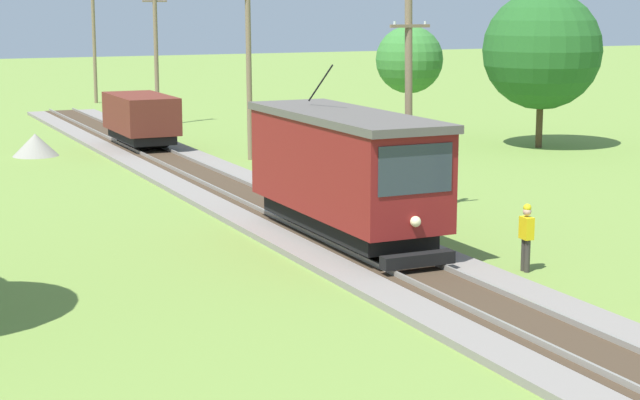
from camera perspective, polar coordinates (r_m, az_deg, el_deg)
red_tram at (r=29.74m, az=1.35°, el=1.67°), size 2.60×8.54×4.79m
freight_car at (r=49.94m, az=-9.70°, el=4.42°), size 2.40×5.20×2.31m
utility_pole_mid at (r=33.65m, az=4.84°, el=5.06°), size 1.40×0.47×6.97m
utility_pole_far at (r=46.37m, az=-3.88°, el=7.27°), size 1.40×0.39×8.06m
utility_pole_distant at (r=60.07m, az=-8.89°, el=7.85°), size 1.40×0.25×7.90m
utility_pole_horizon at (r=74.76m, az=-12.17°, el=8.48°), size 1.40×0.39×8.48m
gravel_pile at (r=49.40m, az=-15.20°, el=2.91°), size 2.08×2.08×1.03m
track_worker at (r=27.49m, az=11.14°, el=-1.84°), size 0.27×0.40×1.78m
tree_right_near at (r=51.22m, az=11.97°, el=7.96°), size 5.63×5.63×7.47m
tree_right_far at (r=54.87m, az=4.88°, el=7.59°), size 3.48×3.48×5.71m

